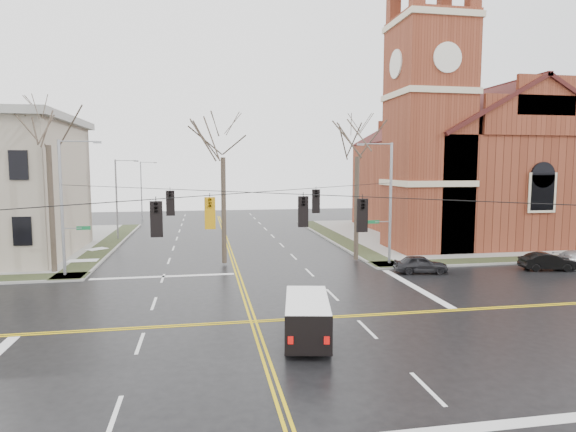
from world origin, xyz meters
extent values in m
plane|color=black|center=(0.00, 0.00, 0.00)|extent=(120.00, 120.00, 0.00)
cube|color=gray|center=(25.00, 25.00, 0.07)|extent=(30.00, 30.00, 0.15)
cube|color=#29321B|center=(11.20, 25.00, 0.15)|extent=(2.00, 30.00, 0.02)
cube|color=#29321B|center=(25.00, 11.20, 0.15)|extent=(30.00, 2.00, 0.02)
cube|color=#29321B|center=(-11.20, 25.00, 0.15)|extent=(2.00, 30.00, 0.02)
cube|color=gold|center=(-0.12, 0.00, 0.01)|extent=(0.12, 100.00, 0.01)
cube|color=gold|center=(0.12, 0.00, 0.01)|extent=(0.12, 100.00, 0.01)
cube|color=gold|center=(0.00, -0.12, 0.01)|extent=(100.00, 0.12, 0.01)
cube|color=gold|center=(0.00, 0.12, 0.01)|extent=(100.00, 0.12, 0.01)
cube|color=silver|center=(5.00, -10.50, 0.01)|extent=(9.50, 0.50, 0.01)
cube|color=silver|center=(-5.00, 10.50, 0.01)|extent=(9.50, 0.50, 0.01)
cube|color=silver|center=(10.50, 5.00, 0.01)|extent=(0.50, 9.50, 0.01)
cube|color=maroon|center=(17.00, 17.00, 10.00)|extent=(6.00, 6.00, 20.00)
cube|color=beige|center=(17.00, 17.00, 19.50)|extent=(6.30, 6.30, 0.50)
cylinder|color=silver|center=(17.00, 13.95, 16.00)|extent=(2.40, 0.15, 2.40)
cylinder|color=silver|center=(13.95, 17.00, 16.00)|extent=(0.15, 2.40, 2.40)
cube|color=maroon|center=(26.00, 26.00, 5.00)|extent=(18.00, 24.00, 10.00)
cube|color=maroon|center=(16.80, 20.00, 2.20)|extent=(2.00, 5.00, 4.40)
cylinder|color=gray|center=(11.50, 11.50, 4.65)|extent=(0.20, 0.20, 9.00)
cylinder|color=gray|center=(10.90, 11.50, 3.30)|extent=(1.20, 0.06, 0.06)
cube|color=#116433|center=(10.20, 11.50, 3.30)|extent=(0.90, 0.04, 0.25)
cylinder|color=gray|center=(10.30, 11.50, 9.05)|extent=(2.40, 0.08, 0.08)
cube|color=gray|center=(9.10, 11.50, 9.00)|extent=(0.50, 0.22, 0.15)
cylinder|color=gray|center=(-11.50, 11.50, 4.65)|extent=(0.20, 0.20, 9.00)
cylinder|color=gray|center=(-10.90, 11.50, 3.30)|extent=(1.20, 0.06, 0.06)
cube|color=#116433|center=(-10.20, 11.50, 3.30)|extent=(0.90, 0.04, 0.25)
cylinder|color=gray|center=(-10.30, 11.50, 9.05)|extent=(2.40, 0.08, 0.08)
cube|color=gray|center=(-9.10, 11.50, 9.00)|extent=(0.50, 0.22, 0.15)
cylinder|color=black|center=(0.00, 0.00, 6.20)|extent=(23.02, 23.02, 0.03)
cylinder|color=black|center=(0.00, 0.00, 6.20)|extent=(23.02, 23.02, 0.03)
imported|color=black|center=(-4.00, -4.00, 5.45)|extent=(0.21, 0.26, 1.30)
imported|color=black|center=(4.00, 4.00, 5.45)|extent=(0.21, 0.26, 1.30)
imported|color=#CA8C0B|center=(-2.00, -2.00, 5.45)|extent=(0.21, 0.26, 1.30)
imported|color=black|center=(-4.00, 4.00, 5.45)|extent=(0.21, 0.26, 1.30)
imported|color=black|center=(4.00, -4.00, 5.45)|extent=(0.21, 0.26, 1.30)
imported|color=black|center=(2.00, -2.00, 5.45)|extent=(0.21, 0.26, 1.30)
cylinder|color=gray|center=(-10.80, 28.00, 4.10)|extent=(0.16, 0.16, 8.00)
cylinder|color=gray|center=(-9.80, 28.00, 8.00)|extent=(2.00, 0.07, 0.07)
cube|color=gray|center=(-8.80, 28.00, 7.95)|extent=(0.45, 0.20, 0.13)
cylinder|color=gray|center=(-10.80, 48.00, 4.10)|extent=(0.16, 0.16, 8.00)
cylinder|color=gray|center=(-9.80, 48.00, 8.00)|extent=(2.00, 0.07, 0.07)
cube|color=gray|center=(-8.80, 48.00, 7.95)|extent=(0.45, 0.20, 0.13)
cube|color=white|center=(2.00, -2.89, 1.05)|extent=(2.64, 4.89, 1.49)
cube|color=white|center=(2.37, -1.00, 0.83)|extent=(1.91, 1.11, 1.05)
cube|color=black|center=(2.42, -0.70, 1.31)|extent=(1.61, 0.41, 0.70)
cube|color=black|center=(2.03, -2.72, 1.53)|extent=(2.38, 3.44, 0.48)
cube|color=#B70C0A|center=(0.88, -5.08, 0.88)|extent=(0.22, 0.10, 0.30)
cube|color=#B70C0A|center=(2.22, -5.34, 0.88)|extent=(0.22, 0.10, 0.30)
cube|color=black|center=(2.00, -2.89, 0.29)|extent=(2.69, 4.95, 0.09)
cylinder|color=black|center=(1.50, -1.23, 0.32)|extent=(0.34, 0.66, 0.63)
cylinder|color=black|center=(3.08, -1.54, 0.32)|extent=(0.34, 0.66, 0.63)
cylinder|color=black|center=(0.92, -4.24, 0.32)|extent=(0.34, 0.66, 0.63)
cylinder|color=black|center=(2.50, -4.55, 0.32)|extent=(0.34, 0.66, 0.63)
imported|color=black|center=(12.60, 8.51, 0.62)|extent=(3.85, 2.07, 1.25)
imported|color=black|center=(21.98, 7.79, 0.62)|extent=(3.93, 1.89, 1.24)
cylinder|color=#3A2F25|center=(-12.53, 12.84, 4.50)|extent=(0.36, 0.36, 8.70)
cylinder|color=#3A2F25|center=(-0.76, 13.75, 4.12)|extent=(0.36, 0.36, 7.93)
cylinder|color=#3A2F25|center=(9.47, 13.32, 4.16)|extent=(0.36, 0.36, 8.01)
camera|label=1|loc=(-2.29, -22.34, 7.40)|focal=30.00mm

